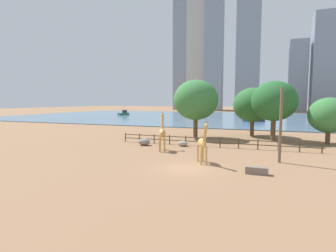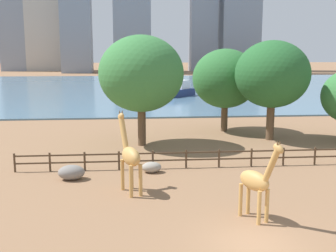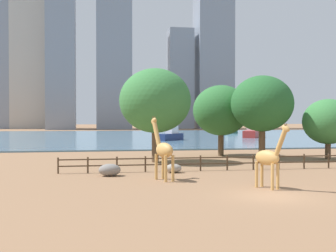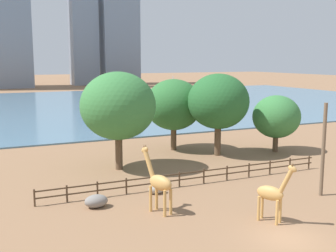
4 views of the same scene
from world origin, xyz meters
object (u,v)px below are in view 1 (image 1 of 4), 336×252
(boat_ferry, at_px, (124,113))
(tree_left_large, at_px, (274,101))
(giraffe_tall, at_px, (202,143))
(boulder_near_fence, at_px, (183,143))
(boat_tug, at_px, (325,117))
(utility_pole, at_px, (281,125))
(feeding_trough, at_px, (257,171))
(tree_center_broad, at_px, (329,115))
(tree_left_small, at_px, (253,105))
(boat_sailboat, at_px, (254,118))
(tree_right_tall, at_px, (196,100))
(boat_barge, at_px, (318,115))
(boulder_by_pole, at_px, (144,142))
(giraffe_companion, at_px, (162,133))

(boat_ferry, bearing_deg, tree_left_large, 68.06)
(giraffe_tall, height_order, boulder_near_fence, giraffe_tall)
(tree_left_large, xyz_separation_m, boat_tug, (15.58, 45.09, -4.68))
(tree_left_large, bearing_deg, utility_pole, -89.33)
(giraffe_tall, distance_m, feeding_trough, 5.80)
(tree_center_broad, relative_size, boat_ferry, 1.25)
(tree_left_small, height_order, boat_sailboat, tree_left_small)
(giraffe_tall, xyz_separation_m, tree_right_tall, (-4.99, 16.98, 4.22))
(boat_sailboat, bearing_deg, utility_pole, 48.35)
(feeding_trough, distance_m, boat_barge, 91.32)
(boulder_by_pole, relative_size, tree_left_small, 0.20)
(tree_right_tall, xyz_separation_m, boat_ferry, (-45.39, 55.93, -5.25))
(tree_left_large, height_order, boat_barge, tree_left_large)
(boat_barge, bearing_deg, utility_pole, 59.00)
(feeding_trough, xyz_separation_m, boat_ferry, (-55.45, 75.16, 0.64))
(boat_ferry, bearing_deg, tree_right_tall, 60.79)
(boat_ferry, height_order, boat_sailboat, boat_ferry)
(giraffe_tall, relative_size, tree_center_broad, 0.64)
(utility_pole, height_order, tree_center_broad, utility_pole)
(boulder_by_pole, bearing_deg, tree_right_tall, 63.32)
(giraffe_tall, bearing_deg, tree_center_broad, 113.72)
(utility_pole, distance_m, boat_ferry, 90.62)
(utility_pole, height_order, boat_barge, utility_pole)
(tree_right_tall, height_order, boat_tug, tree_right_tall)
(tree_left_large, relative_size, boat_barge, 1.54)
(tree_left_large, bearing_deg, tree_center_broad, -8.72)
(utility_pole, distance_m, tree_right_tall, 18.73)
(boulder_near_fence, bearing_deg, boulder_by_pole, -167.75)
(utility_pole, xyz_separation_m, boulder_by_pole, (-16.81, 4.61, -3.19))
(boat_tug, bearing_deg, boulder_by_pole, -2.82)
(tree_left_small, xyz_separation_m, boat_ferry, (-53.98, 50.07, -4.41))
(boulder_near_fence, xyz_separation_m, feeding_trough, (9.67, -10.84, -0.06))
(boat_sailboat, bearing_deg, boat_barge, -170.09)
(giraffe_tall, relative_size, boat_barge, 0.71)
(feeding_trough, height_order, boat_barge, boat_barge)
(boat_tug, bearing_deg, tree_left_small, 2.20)
(feeding_trough, bearing_deg, boat_barge, 77.69)
(boulder_by_pole, distance_m, boat_tug, 64.52)
(boulder_near_fence, bearing_deg, giraffe_companion, -110.32)
(tree_right_tall, distance_m, tree_left_small, 10.43)
(boulder_near_fence, bearing_deg, boat_barge, 69.61)
(utility_pole, xyz_separation_m, boulder_near_fence, (-11.63, 5.74, -3.30))
(giraffe_companion, height_order, tree_left_small, tree_left_small)
(utility_pole, height_order, tree_left_large, tree_left_large)
(tree_left_large, relative_size, tree_center_broad, 1.39)
(tree_right_tall, bearing_deg, boulder_by_pole, -116.68)
(tree_left_small, relative_size, boat_ferry, 1.60)
(boulder_near_fence, xyz_separation_m, tree_left_large, (11.45, 9.68, 5.64))
(boat_sailboat, relative_size, boat_barge, 1.05)
(boat_sailboat, height_order, boat_barge, boat_barge)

